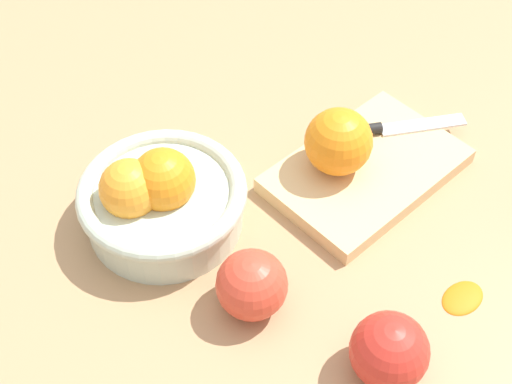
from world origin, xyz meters
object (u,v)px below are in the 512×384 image
(cutting_board, at_px, (366,170))
(knife, at_px, (389,128))
(bowl, at_px, (160,198))
(apple_mid_left, at_px, (252,285))
(orange_on_board, at_px, (339,142))
(apple_front_left, at_px, (389,351))

(cutting_board, bearing_deg, knife, 13.42)
(bowl, relative_size, apple_mid_left, 2.54)
(orange_on_board, bearing_deg, apple_mid_left, -165.99)
(bowl, relative_size, orange_on_board, 2.37)
(bowl, distance_m, knife, 0.30)
(cutting_board, distance_m, knife, 0.07)
(cutting_board, xyz_separation_m, apple_mid_left, (-0.23, -0.02, 0.03))
(orange_on_board, height_order, apple_mid_left, orange_on_board)
(bowl, distance_m, apple_front_left, 0.30)
(cutting_board, height_order, knife, knife)
(bowl, relative_size, apple_front_left, 2.47)
(apple_mid_left, distance_m, apple_front_left, 0.15)
(bowl, height_order, apple_front_left, bowl)
(cutting_board, xyz_separation_m, orange_on_board, (-0.03, 0.03, 0.05))
(bowl, height_order, knife, bowl)
(cutting_board, height_order, orange_on_board, orange_on_board)
(knife, bearing_deg, apple_mid_left, -172.45)
(apple_mid_left, bearing_deg, bowl, 85.42)
(orange_on_board, xyz_separation_m, knife, (0.09, -0.01, -0.04))
(apple_front_left, bearing_deg, knife, 35.56)
(orange_on_board, xyz_separation_m, apple_mid_left, (-0.20, -0.05, -0.02))
(cutting_board, xyz_separation_m, apple_front_left, (-0.19, -0.17, 0.03))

